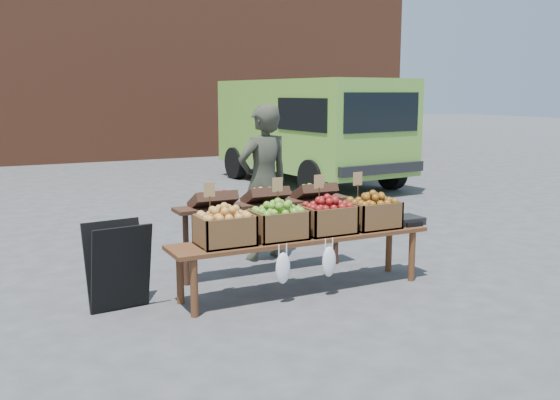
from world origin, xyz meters
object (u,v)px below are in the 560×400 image
chalkboard_sign (118,266)px  weighing_scale (405,220)px  back_table (265,227)px  crate_red_apples (327,219)px  crate_golden_apples (225,230)px  display_bench (303,264)px  delivery_van (310,132)px  crate_green_apples (372,214)px  crate_russet_pears (278,224)px  vendor (264,183)px

chalkboard_sign → weighing_scale: 3.02m
back_table → crate_red_apples: 0.82m
crate_golden_apples → crate_red_apples: 1.10m
display_bench → delivery_van: bearing=60.1°
crate_green_apples → crate_russet_pears: bearing=180.0°
vendor → crate_golden_apples: vendor is taller
vendor → chalkboard_sign: vendor is taller
chalkboard_sign → vendor: bearing=21.1°
crate_russet_pears → weighing_scale: (1.52, 0.00, -0.10)m
back_table → crate_golden_apples: bearing=-136.5°
delivery_van → crate_russet_pears: delivery_van is taller
vendor → weighing_scale: vendor is taller
back_table → crate_russet_pears: 0.77m
back_table → display_bench: size_ratio=0.78×
back_table → crate_russet_pears: (-0.21, -0.72, 0.19)m
vendor → chalkboard_sign: size_ratio=2.24×
chalkboard_sign → crate_red_apples: size_ratio=1.64×
crate_golden_apples → crate_red_apples: (1.10, 0.00, 0.00)m
chalkboard_sign → crate_green_apples: 2.61m
crate_green_apples → weighing_scale: crate_green_apples is taller
delivery_van → weighing_scale: 6.96m
crate_golden_apples → weighing_scale: crate_golden_apples is taller
delivery_van → crate_green_apples: (-2.91, -6.49, -0.40)m
vendor → crate_red_apples: (0.09, -1.30, -0.21)m
vendor → back_table: 0.75m
crate_green_apples → weighing_scale: bearing=0.0°
delivery_van → crate_green_apples: delivery_van is taller
delivery_van → crate_red_apples: (-3.46, -6.49, -0.40)m
back_table → crate_red_apples: size_ratio=4.20×
crate_green_apples → vendor: bearing=116.1°
back_table → weighing_scale: back_table is taller
chalkboard_sign → back_table: bearing=7.9°
chalkboard_sign → crate_green_apples: size_ratio=1.64×
crate_green_apples → delivery_van: bearing=65.9°
weighing_scale → crate_russet_pears: bearing=180.0°
chalkboard_sign → weighing_scale: bearing=-11.9°
crate_golden_apples → weighing_scale: 2.08m
crate_russet_pears → crate_green_apples: bearing=0.0°
chalkboard_sign → crate_russet_pears: 1.53m
chalkboard_sign → back_table: back_table is taller
crate_golden_apples → crate_green_apples: size_ratio=1.00×
display_bench → back_table: bearing=95.3°
back_table → display_bench: back_table is taller
delivery_van → crate_green_apples: 7.12m
display_bench → crate_red_apples: crate_red_apples is taller
chalkboard_sign → display_bench: chalkboard_sign is taller
delivery_van → weighing_scale: delivery_van is taller
back_table → crate_green_apples: (0.89, -0.72, 0.19)m
delivery_van → vendor: 6.29m
crate_russet_pears → weighing_scale: 1.53m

